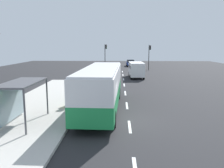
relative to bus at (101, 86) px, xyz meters
The scene contains 17 objects.
ground_plane 11.66m from the bus, 81.45° to the left, with size 56.00×92.00×0.04m, color #262628.
sidewalk_platform 5.04m from the bus, behind, with size 6.20×30.00×0.18m, color beige.
lane_stripe_seg_1 4.50m from the bus, 61.51° to the right, with size 0.16×2.20×0.01m, color silver.
lane_stripe_seg_2 3.02m from the bus, 35.27° to the left, with size 0.16×2.20×0.01m, color silver.
lane_stripe_seg_3 6.93m from the bus, 72.93° to the left, with size 0.16×2.20×0.01m, color silver.
lane_stripe_seg_4 11.70m from the bus, 80.23° to the left, with size 0.16×2.20×0.01m, color silver.
lane_stripe_seg_5 16.61m from the bus, 83.18° to the left, with size 0.16×2.20×0.01m, color silver.
lane_stripe_seg_6 21.55m from the bus, 84.76° to the left, with size 0.16×2.20×0.01m, color silver.
lane_stripe_seg_7 26.52m from the bus, 85.75° to the left, with size 0.16×2.20×0.01m, color silver.
bus is the anchor object (origin of this frame).
white_van 18.64m from the bus, 77.89° to the left, with size 2.13×5.25×2.30m.
sedan_near 38.50m from the bus, 84.02° to the left, with size 1.94×4.45×1.52m.
recycling_bin_yellow 2.76m from the bus, behind, with size 0.52×0.52×0.95m, color yellow.
recycling_bin_green 2.86m from the bus, 163.20° to the left, with size 0.52×0.52×0.95m, color green.
traffic_light_near_side 29.95m from the bus, 76.05° to the left, with size 0.49×0.28×4.91m.
traffic_light_far_side 29.91m from the bus, 92.67° to the left, with size 0.49×0.28×5.07m.
bus_shelter 5.92m from the bus, 142.66° to the right, with size 1.80×4.00×2.50m.
Camera 1 is at (-0.40, -14.41, 4.78)m, focal length 37.59 mm.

